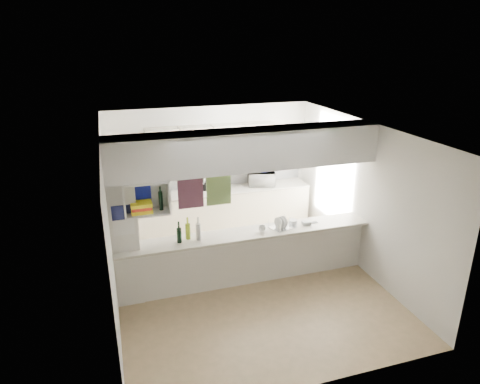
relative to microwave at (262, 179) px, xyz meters
name	(u,v)px	position (x,y,z in m)	size (l,w,h in m)	color
floor	(247,282)	(-1.03, -2.11, -1.07)	(4.80, 4.80, 0.00)	#907953
ceiling	(248,130)	(-1.03, -2.11, 1.53)	(4.80, 4.80, 0.00)	white
wall_back	(211,169)	(-1.03, 0.29, 0.23)	(4.20, 4.20, 0.00)	silver
wall_left	(109,228)	(-3.13, -2.11, 0.23)	(4.80, 4.80, 0.00)	silver
wall_right	(363,197)	(1.07, -2.11, 0.23)	(4.80, 4.80, 0.00)	silver
servery_partition	(236,191)	(-1.20, -2.11, 0.59)	(4.20, 0.50, 2.60)	silver
cubby_shelf	(145,199)	(-2.60, -2.17, 0.64)	(0.65, 0.35, 0.50)	white
kitchen_run	(222,193)	(-0.87, 0.03, -0.24)	(3.60, 0.63, 2.24)	beige
microwave	(262,179)	(0.00, 0.00, 0.00)	(0.54, 0.37, 0.30)	white
bowl	(263,171)	(0.02, -0.02, 0.18)	(0.25, 0.25, 0.06)	navy
dish_rack	(283,223)	(-0.41, -2.10, -0.07)	(0.47, 0.41, 0.21)	silver
cup	(262,228)	(-0.79, -2.16, -0.09)	(0.12, 0.12, 0.09)	white
wine_bottles	(189,232)	(-1.97, -2.10, -0.01)	(0.38, 0.16, 0.38)	black
plastic_tubs	(299,222)	(-0.09, -2.05, -0.12)	(0.49, 0.22, 0.07)	silver
utensil_jar	(205,187)	(-1.22, 0.04, -0.08)	(0.10, 0.10, 0.14)	black
knife_block	(222,184)	(-0.84, 0.07, -0.06)	(0.09, 0.07, 0.18)	brown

